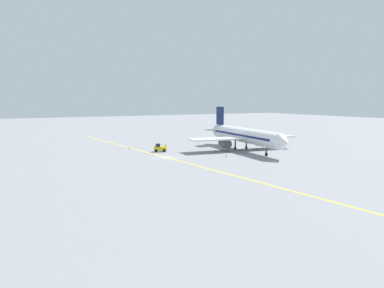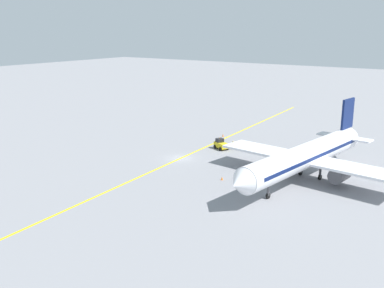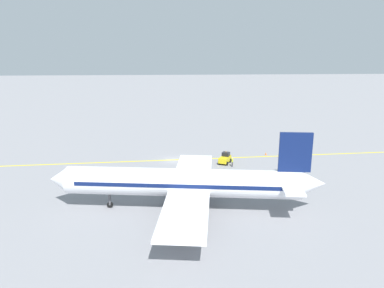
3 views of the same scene
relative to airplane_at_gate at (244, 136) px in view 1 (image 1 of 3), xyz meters
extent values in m
plane|color=gray|center=(21.90, 1.26, -3.71)|extent=(400.00, 400.00, 0.00)
cube|color=yellow|center=(21.90, 1.26, -3.71)|extent=(8.25, 119.77, 0.01)
cylinder|color=white|center=(0.06, 0.44, 0.09)|extent=(7.35, 30.21, 3.60)
cone|color=white|center=(2.10, 16.51, 0.09)|extent=(3.70, 2.81, 3.42)
cone|color=white|center=(-2.02, -15.93, 0.39)|extent=(3.41, 3.36, 3.06)
cube|color=#0F1E51|center=(0.06, 0.44, 0.24)|extent=(7.01, 27.24, 0.50)
cube|color=white|center=(-0.07, -0.55, -0.63)|extent=(28.43, 8.69, 0.36)
cylinder|color=#4C4C51|center=(-5.03, 0.08, -1.88)|extent=(2.59, 3.45, 2.20)
cylinder|color=#4C4C51|center=(4.89, -1.19, -1.88)|extent=(2.59, 3.45, 2.20)
cube|color=#0F1E51|center=(-1.71, -13.45, 4.39)|extent=(0.86, 4.01, 5.00)
cube|color=white|center=(-1.65, -12.96, 0.49)|extent=(9.23, 3.52, 0.24)
cylinder|color=#4C4C51|center=(1.27, 9.96, -2.31)|extent=(0.36, 0.36, 2.00)
cylinder|color=black|center=(1.27, 9.96, -3.31)|extent=(0.38, 0.83, 0.80)
cylinder|color=#4C4C51|center=(-1.78, -1.35, -2.31)|extent=(0.36, 0.36, 2.00)
cylinder|color=black|center=(-1.78, -1.35, -3.31)|extent=(0.38, 0.83, 0.80)
cylinder|color=#4C4C51|center=(1.39, -1.75, -2.31)|extent=(0.36, 0.36, 2.00)
cylinder|color=black|center=(1.39, -1.75, -3.31)|extent=(0.38, 0.83, 0.80)
cube|color=gold|center=(19.25, -7.90, -2.91)|extent=(3.35, 2.69, 0.90)
cube|color=black|center=(19.74, -8.15, -2.11)|extent=(1.56, 1.63, 0.70)
sphere|color=orange|center=(19.74, -8.15, -1.68)|extent=(0.16, 0.16, 0.16)
cylinder|color=black|center=(20.46, -7.67, -3.36)|extent=(0.74, 0.54, 0.70)
cylinder|color=black|center=(19.78, -9.01, -3.36)|extent=(0.74, 0.54, 0.70)
cylinder|color=black|center=(18.72, -6.79, -3.36)|extent=(0.74, 0.54, 0.70)
cylinder|color=black|center=(18.04, -8.13, -3.36)|extent=(0.74, 0.54, 0.70)
cylinder|color=#23232D|center=(17.43, -8.96, -3.28)|extent=(0.16, 0.16, 0.85)
cylinder|color=#23232D|center=(17.23, -8.92, -3.28)|extent=(0.16, 0.16, 0.85)
cube|color=#CCD819|center=(17.33, -8.94, -2.56)|extent=(0.40, 0.29, 0.60)
cylinder|color=#CCD819|center=(17.56, -8.99, -2.56)|extent=(0.10, 0.10, 0.55)
cylinder|color=#CCD819|center=(17.10, -8.89, -2.56)|extent=(0.10, 0.10, 0.55)
sphere|color=beige|center=(17.33, -8.94, -2.14)|extent=(0.22, 0.22, 0.22)
cone|color=orange|center=(10.11, 7.02, -3.43)|extent=(0.32, 0.32, 0.55)
cone|color=orange|center=(24.12, -16.68, -3.43)|extent=(0.32, 0.32, 0.55)
camera|label=1|loc=(56.53, 74.30, 8.96)|focal=35.00mm
camera|label=2|loc=(-22.15, 61.42, 18.19)|focal=42.00mm
camera|label=3|loc=(-44.95, 1.75, 17.25)|focal=35.00mm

